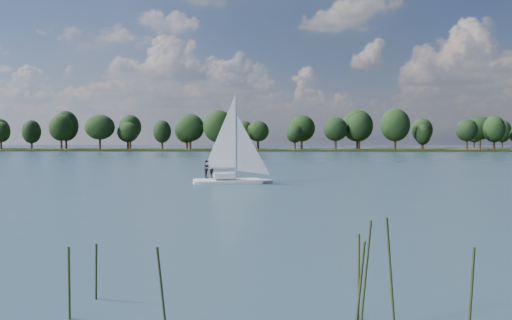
{
  "coord_description": "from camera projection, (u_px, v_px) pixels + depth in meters",
  "views": [
    {
      "loc": [
        14.14,
        -20.75,
        4.41
      ],
      "look_at": [
        10.49,
        33.07,
        2.5
      ],
      "focal_mm": 40.0,
      "sensor_mm": 36.0,
      "label": 1
    }
  ],
  "objects": [
    {
      "name": "ground",
      "position": [
        228.0,
        161.0,
        121.51
      ],
      "size": [
        700.0,
        700.0,
        0.0
      ],
      "primitive_type": "plane",
      "color": "#233342",
      "rests_on": "ground"
    },
    {
      "name": "far_shore",
      "position": [
        260.0,
        151.0,
        233.18
      ],
      "size": [
        660.0,
        40.0,
        1.5
      ],
      "primitive_type": "cube",
      "color": "black",
      "rests_on": "ground"
    },
    {
      "name": "sailboat",
      "position": [
        228.0,
        157.0,
        57.24
      ],
      "size": [
        7.54,
        3.8,
        9.56
      ],
      "rotation": [
        0.0,
        0.0,
        0.26
      ],
      "color": "silver",
      "rests_on": "ground"
    },
    {
      "name": "treeline",
      "position": [
        250.0,
        131.0,
        228.36
      ],
      "size": [
        562.31,
        73.91,
        17.62
      ],
      "color": "black",
      "rests_on": "ground"
    }
  ]
}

